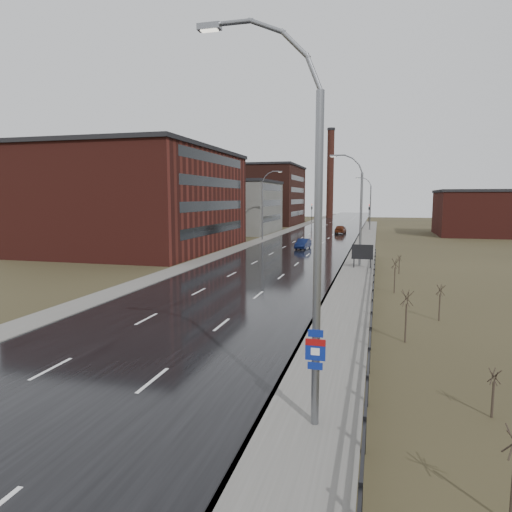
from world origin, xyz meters
The scene contains 25 objects.
ground centered at (0.00, 0.00, 0.00)m, with size 320.00×320.00×0.00m, color #2D2819.
road centered at (0.00, 60.00, 0.03)m, with size 14.00×300.00×0.06m, color black.
sidewalk_right centered at (8.60, 35.00, 0.09)m, with size 3.20×180.00×0.18m, color #595651.
curb_right centered at (7.08, 35.00, 0.09)m, with size 0.16×180.00×0.18m, color slate.
sidewalk_left centered at (-8.20, 60.00, 0.06)m, with size 2.40×260.00×0.12m, color #595651.
warehouse_near centered at (-20.99, 45.00, 6.76)m, with size 22.44×28.56×13.50m.
warehouse_mid centered at (-17.99, 78.00, 5.26)m, with size 16.32×20.40×10.50m.
warehouse_far centered at (-22.99, 108.00, 7.76)m, with size 26.52×24.48×15.50m.
building_right centered at (30.30, 82.00, 4.26)m, with size 18.36×16.32×8.50m.
smokestack centered at (-6.00, 150.00, 15.50)m, with size 2.70×2.70×30.70m.
streetlight_main centered at (8.47, 2.00, 6.06)m, with size 3.91×0.29×12.11m.
streetlight_right_mid centered at (8.50, 36.00, 5.84)m, with size 3.36×0.28×11.35m.
streetlight_left centered at (-7.70, 62.00, 5.84)m, with size 3.36×0.28×11.35m.
streetlight_right_far centered at (8.50, 90.00, 5.84)m, with size 3.36×0.28×11.35m.
guardrail centered at (10.30, 18.31, 0.71)m, with size 0.10×53.05×1.10m.
shrub_b centered at (14.21, 4.21, 0.86)m, with size 0.39×0.41×1.62m.
shrub_c centered at (11.94, 11.55, 1.38)m, with size 0.61×0.64×2.59m.
shrub_d centered at (14.05, 16.22, 1.12)m, with size 0.50×0.53×2.10m.
shrub_e centered at (11.80, 23.55, 1.37)m, with size 0.61×0.64×2.58m.
shrub_f centered at (12.51, 32.55, 0.94)m, with size 0.43×0.45×1.78m.
billboard centered at (9.10, 34.23, 1.68)m, with size 2.06×0.17×2.49m.
traffic_light_left centered at (-8.00, 120.00, 4.60)m, with size 0.58×2.73×5.30m.
traffic_light_right centered at (8.00, 120.00, 4.60)m, with size 0.58×2.73×5.30m.
car_near centered at (0.59, 50.90, 0.68)m, with size 1.44×4.13×1.36m, color #0A1336.
car_far centered at (3.40, 79.62, 0.83)m, with size 1.95×4.85×1.65m, color #4E1D0D.
Camera 1 is at (10.47, -11.18, 7.03)m, focal length 32.00 mm.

